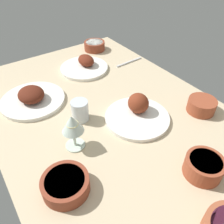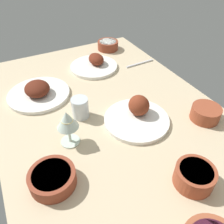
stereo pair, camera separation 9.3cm
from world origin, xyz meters
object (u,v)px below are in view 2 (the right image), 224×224
plate_center_main (38,92)px  fork_loose (140,63)px  bowl_potatoes (52,178)px  plate_far_side (137,115)px  plate_near_viewer (95,64)px  water_tumbler (80,108)px  wine_glass (67,122)px  bowl_soup (206,113)px  bowl_sauce (194,176)px  bowl_cream (108,45)px

plate_center_main → fork_loose: size_ratio=1.58×
fork_loose → bowl_potatoes: bearing=-143.5°
plate_center_main → bowl_potatoes: 48.01cm
plate_far_side → plate_near_viewer: bearing=-2.8°
fork_loose → plate_far_side: bearing=-126.4°
bowl_potatoes → water_tumbler: 31.88cm
water_tumbler → wine_glass: bearing=143.2°
bowl_potatoes → water_tumbler: size_ratio=1.66×
bowl_soup → wine_glass: bearing=76.1°
wine_glass → fork_loose: 66.86cm
bowl_sauce → plate_center_main: bearing=24.8°
plate_center_main → wine_glass: wine_glass is taller
plate_near_viewer → fork_loose: size_ratio=1.44×
bowl_cream → bowl_soup: size_ratio=1.09×
plate_far_side → bowl_soup: size_ratio=2.25×
plate_center_main → plate_far_side: plate_far_side is taller
wine_glass → fork_loose: (37.78, -54.34, -9.53)cm
water_tumbler → bowl_potatoes: bearing=143.2°
plate_near_viewer → bowl_potatoes: plate_near_viewer is taller
plate_near_viewer → wine_glass: 55.85cm
fork_loose → bowl_cream: bearing=103.4°
plate_near_viewer → bowl_cream: 24.15cm
bowl_sauce → bowl_potatoes: (19.41, 37.94, -0.70)cm
bowl_cream → bowl_soup: bowl_soup is taller
plate_center_main → plate_far_side: 46.52cm
plate_center_main → fork_loose: plate_center_main is taller
water_tumbler → fork_loose: bearing=-60.2°
bowl_potatoes → bowl_soup: size_ratio=1.24×
bowl_potatoes → bowl_soup: bowl_soup is taller
plate_far_side → plate_near_viewer: size_ratio=1.02×
plate_near_viewer → bowl_cream: plate_near_viewer is taller
plate_far_side → bowl_soup: (-12.17, -24.46, 0.64)cm
plate_center_main → bowl_cream: 58.69cm
bowl_potatoes → bowl_cream: bowl_cream is taller
plate_center_main → bowl_cream: size_ratio=2.22×
bowl_sauce → bowl_cream: bowl_sauce is taller
bowl_sauce → bowl_soup: bearing=-50.8°
bowl_cream → wine_glass: 79.41cm
bowl_sauce → bowl_cream: 98.76cm
wine_glass → bowl_cream: bearing=-36.7°
water_tumbler → fork_loose: (26.20, -45.66, -3.89)cm
plate_center_main → bowl_cream: bearing=-59.4°
plate_far_side → wine_glass: bearing=88.3°
plate_near_viewer → wine_glass: size_ratio=1.82×
plate_center_main → fork_loose: 57.80cm
bowl_cream → bowl_soup: (-76.43, -5.30, 0.27)cm
plate_center_main → bowl_soup: (-46.55, -55.81, 0.88)cm
plate_far_side → bowl_sauce: bearing=179.1°
plate_far_side → bowl_sauce: size_ratio=2.16×
plate_near_viewer → water_tumbler: water_tumbler is taller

